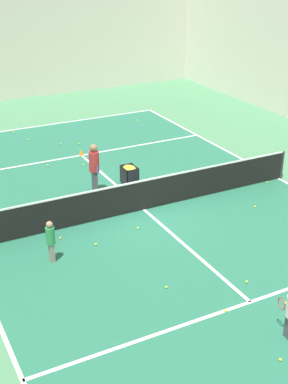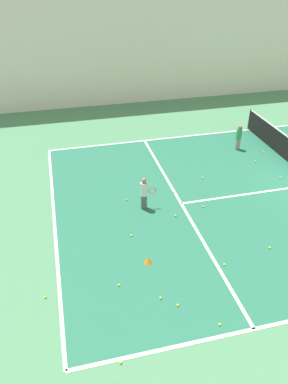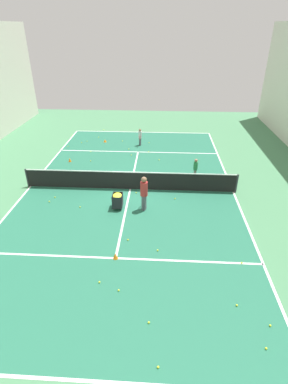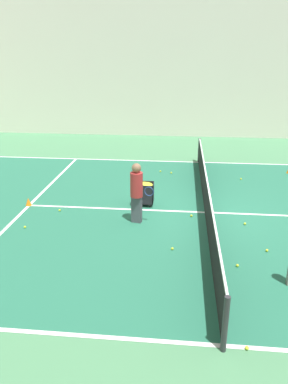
# 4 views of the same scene
# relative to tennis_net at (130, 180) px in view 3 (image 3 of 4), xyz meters

# --- Properties ---
(ground_plane) EXTENTS (35.90, 35.90, 0.00)m
(ground_plane) POSITION_rel_tennis_net_xyz_m (0.00, 0.00, -0.56)
(ground_plane) COLOR #477F56
(court_playing_area) EXTENTS (11.42, 20.77, 0.00)m
(court_playing_area) POSITION_rel_tennis_net_xyz_m (0.00, 0.00, -0.56)
(court_playing_area) COLOR #23664C
(court_playing_area) RESTS_ON ground
(line_baseline_near) EXTENTS (11.42, 0.10, 0.00)m
(line_baseline_near) POSITION_rel_tennis_net_xyz_m (0.00, -10.38, -0.55)
(line_baseline_near) COLOR white
(line_baseline_near) RESTS_ON ground
(line_baseline_far) EXTENTS (11.42, 0.10, 0.00)m
(line_baseline_far) POSITION_rel_tennis_net_xyz_m (0.00, 10.38, -0.55)
(line_baseline_far) COLOR white
(line_baseline_far) RESTS_ON ground
(line_sideline_left) EXTENTS (0.10, 20.77, 0.00)m
(line_sideline_left) POSITION_rel_tennis_net_xyz_m (-5.71, 0.00, -0.55)
(line_sideline_left) COLOR white
(line_sideline_left) RESTS_ON ground
(line_sideline_right) EXTENTS (0.10, 20.77, 0.00)m
(line_sideline_right) POSITION_rel_tennis_net_xyz_m (5.71, 0.00, -0.55)
(line_sideline_right) COLOR white
(line_sideline_right) RESTS_ON ground
(line_service_near) EXTENTS (11.42, 0.10, 0.00)m
(line_service_near) POSITION_rel_tennis_net_xyz_m (0.00, -5.71, -0.55)
(line_service_near) COLOR white
(line_service_near) RESTS_ON ground
(line_service_far) EXTENTS (11.42, 0.10, 0.00)m
(line_service_far) POSITION_rel_tennis_net_xyz_m (0.00, 5.71, -0.55)
(line_service_far) COLOR white
(line_service_far) RESTS_ON ground
(line_centre_service) EXTENTS (0.10, 11.42, 0.00)m
(line_centre_service) POSITION_rel_tennis_net_xyz_m (0.00, 0.00, -0.55)
(line_centre_service) COLOR white
(line_centre_service) RESTS_ON ground
(tennis_net) EXTENTS (11.72, 0.10, 1.08)m
(tennis_net) POSITION_rel_tennis_net_xyz_m (0.00, 0.00, 0.00)
(tennis_net) COLOR #2D2D33
(tennis_net) RESTS_ON ground
(player_near_baseline) EXTENTS (0.29, 0.60, 1.29)m
(player_near_baseline) POSITION_rel_tennis_net_xyz_m (-0.05, -7.13, 0.18)
(player_near_baseline) COLOR #4C4C56
(player_near_baseline) RESTS_ON ground
(coach_at_net) EXTENTS (0.43, 0.72, 1.80)m
(coach_at_net) POSITION_rel_tennis_net_xyz_m (-0.90, 2.04, 0.47)
(coach_at_net) COLOR #4C4C56
(coach_at_net) RESTS_ON ground
(child_midcourt) EXTENTS (0.26, 0.26, 1.24)m
(child_midcourt) POSITION_rel_tennis_net_xyz_m (-3.73, -1.65, 0.15)
(child_midcourt) COLOR gray
(child_midcourt) RESTS_ON ground
(ball_cart) EXTENTS (0.48, 0.62, 0.78)m
(ball_cart) POSITION_rel_tennis_net_xyz_m (0.42, 1.97, -0.01)
(ball_cart) COLOR black
(ball_cart) RESTS_ON ground
(training_cone_0) EXTENTS (0.24, 0.24, 0.21)m
(training_cone_0) POSITION_rel_tennis_net_xyz_m (2.76, -7.70, -0.45)
(training_cone_0) COLOR orange
(training_cone_0) RESTS_ON ground
(training_cone_1) EXTENTS (0.20, 0.20, 0.26)m
(training_cone_1) POSITION_rel_tennis_net_xyz_m (4.45, -3.66, -0.43)
(training_cone_1) COLOR orange
(training_cone_1) RESTS_ON ground
(training_cone_2) EXTENTS (0.20, 0.20, 0.26)m
(training_cone_2) POSITION_rel_tennis_net_xyz_m (0.00, 5.72, -0.43)
(training_cone_2) COLOR orange
(training_cone_2) RESTS_ON ground
(tennis_ball_0) EXTENTS (0.07, 0.07, 0.07)m
(tennis_ball_0) POSITION_rel_tennis_net_xyz_m (-1.44, 8.58, -0.52)
(tennis_ball_0) COLOR yellow
(tennis_ball_0) RESTS_ON ground
(tennis_ball_1) EXTENTS (0.07, 0.07, 0.07)m
(tennis_ball_1) POSITION_rel_tennis_net_xyz_m (2.32, 2.08, -0.52)
(tennis_ball_1) COLOR yellow
(tennis_ball_1) RESTS_ON ground
(tennis_ball_2) EXTENTS (0.07, 0.07, 0.07)m
(tennis_ball_2) POSITION_rel_tennis_net_xyz_m (-0.71, -7.65, -0.52)
(tennis_ball_2) COLOR yellow
(tennis_ball_2) RESTS_ON ground
(tennis_ball_3) EXTENTS (0.07, 0.07, 0.07)m
(tennis_ball_3) POSITION_rel_tennis_net_xyz_m (4.05, 1.64, -0.52)
(tennis_ball_3) COLOR yellow
(tennis_ball_3) RESTS_ON ground
(tennis_ball_4) EXTENTS (0.07, 0.07, 0.07)m
(tennis_ball_4) POSITION_rel_tennis_net_xyz_m (-2.47, 0.95, -0.52)
(tennis_ball_4) COLOR yellow
(tennis_ball_4) RESTS_ON ground
(tennis_ball_5) EXTENTS (0.07, 0.07, 0.07)m
(tennis_ball_5) POSITION_rel_tennis_net_xyz_m (3.38, -1.57, -0.52)
(tennis_ball_5) COLOR yellow
(tennis_ball_5) RESTS_ON ground
(tennis_ball_6) EXTENTS (0.07, 0.07, 0.07)m
(tennis_ball_6) POSITION_rel_tennis_net_xyz_m (3.43, -5.50, -0.52)
(tennis_ball_6) COLOR yellow
(tennis_ball_6) RESTS_ON ground
(tennis_ball_7) EXTENTS (0.07, 0.07, 0.07)m
(tennis_ball_7) POSITION_rel_tennis_net_xyz_m (0.39, 7.02, -0.52)
(tennis_ball_7) COLOR yellow
(tennis_ball_7) RESTS_ON ground
(tennis_ball_8) EXTENTS (0.07, 0.07, 0.07)m
(tennis_ball_8) POSITION_rel_tennis_net_xyz_m (4.21, -7.72, -0.52)
(tennis_ball_8) COLOR yellow
(tennis_ball_8) RESTS_ON ground
(tennis_ball_9) EXTENTS (0.07, 0.07, 0.07)m
(tennis_ball_9) POSITION_rel_tennis_net_xyz_m (-5.73, -8.21, -0.52)
(tennis_ball_9) COLOR yellow
(tennis_ball_9) RESTS_ON ground
(tennis_ball_10) EXTENTS (0.07, 0.07, 0.07)m
(tennis_ball_10) POSITION_rel_tennis_net_xyz_m (3.48, -8.74, -0.52)
(tennis_ball_10) COLOR yellow
(tennis_ball_10) RESTS_ON ground
(tennis_ball_11) EXTENTS (0.07, 0.07, 0.07)m
(tennis_ball_11) POSITION_rel_tennis_net_xyz_m (3.90, 1.19, -0.52)
(tennis_ball_11) COLOR yellow
(tennis_ball_11) RESTS_ON ground
(tennis_ball_12) EXTENTS (0.07, 0.07, 0.07)m
(tennis_ball_12) POSITION_rel_tennis_net_xyz_m (-4.27, 7.76, -0.52)
(tennis_ball_12) COLOR yellow
(tennis_ball_12) RESTS_ON ground
(tennis_ball_13) EXTENTS (0.07, 0.07, 0.07)m
(tennis_ball_13) POSITION_rel_tennis_net_xyz_m (-5.13, 8.46, -0.52)
(tennis_ball_13) COLOR yellow
(tennis_ball_13) RESTS_ON ground
(tennis_ball_14) EXTENTS (0.07, 0.07, 0.07)m
(tennis_ball_14) POSITION_rel_tennis_net_xyz_m (-5.75, -0.40, -0.52)
(tennis_ball_14) COLOR yellow
(tennis_ball_14) RESTS_ON ground
(tennis_ball_15) EXTENTS (0.07, 0.07, 0.07)m
(tennis_ball_15) POSITION_rel_tennis_net_xyz_m (3.07, -3.78, -0.52)
(tennis_ball_15) COLOR yellow
(tennis_ball_15) RESTS_ON ground
(tennis_ball_16) EXTENTS (0.07, 0.07, 0.07)m
(tennis_ball_16) POSITION_rel_tennis_net_xyz_m (-4.88, 5.72, -0.52)
(tennis_ball_16) COLOR yellow
(tennis_ball_16) RESTS_ON ground
(tennis_ball_17) EXTENTS (0.07, 0.07, 0.07)m
(tennis_ball_17) POSITION_rel_tennis_net_xyz_m (-2.32, -1.42, -0.52)
(tennis_ball_17) COLOR yellow
(tennis_ball_17) RESTS_ON ground
(tennis_ball_19) EXTENTS (0.07, 0.07, 0.07)m
(tennis_ball_19) POSITION_rel_tennis_net_xyz_m (-4.78, 9.22, -0.52)
(tennis_ball_19) COLOR yellow
(tennis_ball_19) RESTS_ON ground
(tennis_ball_20) EXTENTS (0.07, 0.07, 0.07)m
(tennis_ball_20) POSITION_rel_tennis_net_xyz_m (-0.36, 4.57, -0.52)
(tennis_ball_20) COLOR yellow
(tennis_ball_20) RESTS_ON ground
(tennis_ball_21) EXTENTS (0.07, 0.07, 0.07)m
(tennis_ball_21) POSITION_rel_tennis_net_xyz_m (-1.75, 9.93, -0.52)
(tennis_ball_21) COLOR yellow
(tennis_ball_21) RESTS_ON ground
(tennis_ball_22) EXTENTS (0.07, 0.07, 0.07)m
(tennis_ball_22) POSITION_rel_tennis_net_xyz_m (5.04, -0.14, -0.52)
(tennis_ball_22) COLOR yellow
(tennis_ball_22) RESTS_ON ground
(tennis_ball_23) EXTENTS (0.07, 0.07, 0.07)m
(tennis_ball_23) POSITION_rel_tennis_net_xyz_m (-0.77, -5.74, -0.52)
(tennis_ball_23) COLOR yellow
(tennis_ball_23) RESTS_ON ground
(tennis_ball_24) EXTENTS (0.07, 0.07, 0.07)m
(tennis_ball_24) POSITION_rel_tennis_net_xyz_m (-0.34, 7.36, -0.52)
(tennis_ball_24) COLOR yellow
(tennis_ball_24) RESTS_ON ground
(tennis_ball_25) EXTENTS (0.07, 0.07, 0.07)m
(tennis_ball_25) POSITION_rel_tennis_net_xyz_m (-1.64, 5.17, -0.52)
(tennis_ball_25) COLOR yellow
(tennis_ball_25) RESTS_ON ground
(tennis_ball_26) EXTENTS (0.07, 0.07, 0.07)m
(tennis_ball_26) POSITION_rel_tennis_net_xyz_m (3.43, -10.78, -0.52)
(tennis_ball_26) COLOR yellow
(tennis_ball_26) RESTS_ON ground
(tennis_ball_28) EXTENTS (0.07, 0.07, 0.07)m
(tennis_ball_28) POSITION_rel_tennis_net_xyz_m (5.39, -6.50, -0.52)
(tennis_ball_28) COLOR yellow
(tennis_ball_28) RESTS_ON ground
(tennis_ball_29) EXTENTS (0.07, 0.07, 0.07)m
(tennis_ball_29) POSITION_rel_tennis_net_xyz_m (-0.79, -1.11, -0.52)
(tennis_ball_29) COLOR yellow
(tennis_ball_29) RESTS_ON ground
(tennis_ball_30) EXTENTS (0.07, 0.07, 0.07)m
(tennis_ball_30) POSITION_rel_tennis_net_xyz_m (-1.55, -4.25, -0.52)
(tennis_ball_30) COLOR yellow
(tennis_ball_30) RESTS_ON ground
(tennis_ball_31) EXTENTS (0.07, 0.07, 0.07)m
(tennis_ball_31) POSITION_rel_tennis_net_xyz_m (5.81, -9.14, -0.52)
(tennis_ball_31) COLOR yellow
(tennis_ball_31) RESTS_ON ground
(tennis_ball_32) EXTENTS (0.07, 0.07, 0.07)m
(tennis_ball_32) POSITION_rel_tennis_net_xyz_m (-3.12, -0.59, -0.52)
(tennis_ball_32) COLOR yellow
(tennis_ball_32) RESTS_ON ground
(tennis_ball_33) EXTENTS (0.07, 0.07, 0.07)m
(tennis_ball_33) POSITION_rel_tennis_net_xyz_m (4.56, -7.35, -0.52)
(tennis_ball_33) COLOR yellow
(tennis_ball_33) RESTS_ON ground
(tennis_ball_34) EXTENTS (0.07, 0.07, 0.07)m
(tennis_ball_34) POSITION_rel_tennis_net_xyz_m (1.42, -7.93, -0.52)
(tennis_ball_34) COLOR yellow
(tennis_ball_34) RESTS_ON ground
(tennis_ball_35) EXTENTS (0.07, 0.07, 0.07)m
(tennis_ball_35) POSITION_rel_tennis_net_xyz_m (-0.38, 0.43, -0.52)
(tennis_ball_35) COLOR yellow
(tennis_ball_35) RESTS_ON ground
(tennis_ball_36) EXTENTS (0.07, 0.07, 0.07)m
(tennis_ball_36) POSITION_rel_tennis_net_xyz_m (0.71, -6.17, -0.52)
(tennis_ball_36) COLOR yellow
(tennis_ball_36) RESTS_ON ground
(tennis_ball_37) EXTENTS (0.07, 0.07, 0.07)m
(tennis_ball_37) POSITION_rel_tennis_net_xyz_m (0.43, -5.00, -0.52)
(tennis_ball_37) COLOR yellow
(tennis_ball_37) RESTS_ON ground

